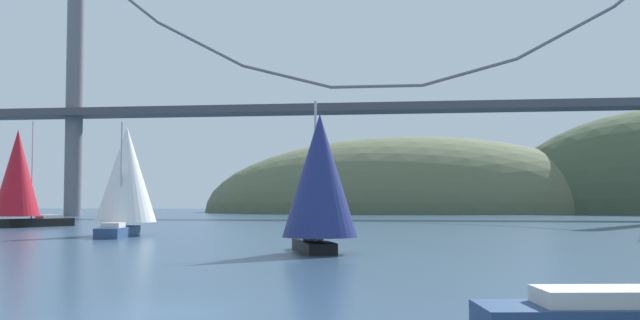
% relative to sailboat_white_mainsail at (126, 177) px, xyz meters
% --- Properties ---
extents(ground_plane, '(360.00, 360.00, 0.00)m').
position_rel_sailboat_white_mainsail_xyz_m(ground_plane, '(16.43, -36.63, -4.62)').
color(ground_plane, '#2D4760').
extents(headland_center, '(88.35, 44.00, 31.68)m').
position_rel_sailboat_white_mainsail_xyz_m(headland_center, '(21.43, 98.37, -4.62)').
color(headland_center, '#5B6647').
rests_on(headland_center, ground_plane).
extents(suspension_bridge, '(136.15, 6.00, 43.30)m').
position_rel_sailboat_white_mainsail_xyz_m(suspension_bridge, '(16.43, 58.37, 14.40)').
color(suspension_bridge, slate).
rests_on(suspension_bridge, ground_plane).
extents(sailboat_white_mainsail, '(5.33, 8.14, 8.82)m').
position_rel_sailboat_white_mainsail_xyz_m(sailboat_white_mainsail, '(0.00, 0.00, 0.00)').
color(sailboat_white_mainsail, navy).
rests_on(sailboat_white_mainsail, ground_plane).
extents(sailboat_navy_sail, '(5.05, 7.17, 8.27)m').
position_rel_sailboat_white_mainsail_xyz_m(sailboat_navy_sail, '(17.69, -16.51, -0.66)').
color(sailboat_navy_sail, black).
rests_on(sailboat_navy_sail, ground_plane).
extents(sailboat_crimson_sail, '(7.13, 8.79, 10.90)m').
position_rel_sailboat_white_mainsail_xyz_m(sailboat_crimson_sail, '(-17.37, 14.25, 0.53)').
color(sailboat_crimson_sail, black).
rests_on(sailboat_crimson_sail, ground_plane).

